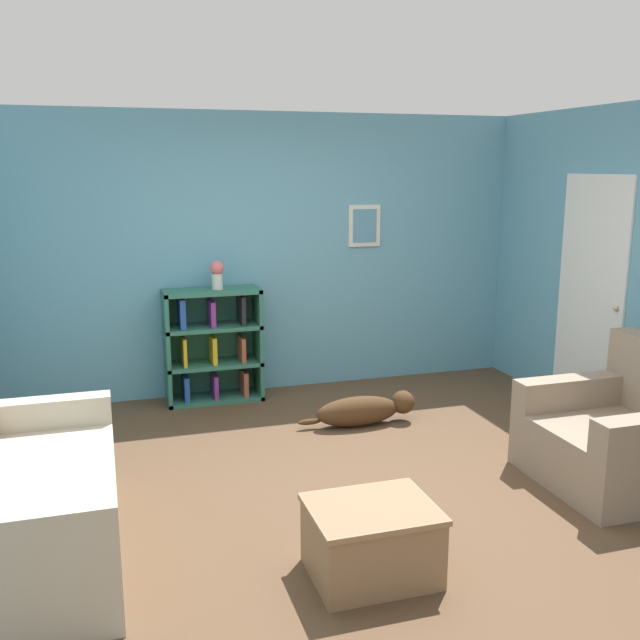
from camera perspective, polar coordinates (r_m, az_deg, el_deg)
name	(u,v)px	position (r m, az deg, el deg)	size (l,w,h in m)	color
ground_plane	(337,482)	(4.99, 1.39, -12.81)	(14.00, 14.00, 0.00)	brown
wall_back	(262,254)	(6.75, -4.64, 5.26)	(5.60, 0.13, 2.60)	#609EB7
couch	(16,502)	(4.32, -23.17, -13.26)	(0.93, 1.77, 0.87)	#B7AD99
bookshelf	(213,345)	(6.58, -8.59, -2.02)	(0.87, 0.36, 1.03)	#2D6B56
recliner_chair	(624,436)	(5.30, 23.12, -8.53)	(0.98, 1.03, 0.94)	gray
coffee_table	(372,539)	(3.90, 4.14, -17.04)	(0.65, 0.53, 0.39)	#846647
dog	(365,410)	(5.97, 3.59, -7.19)	(1.01, 0.22, 0.26)	#472D19
vase	(217,273)	(6.43, -8.24, 3.73)	(0.13, 0.13, 0.26)	silver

